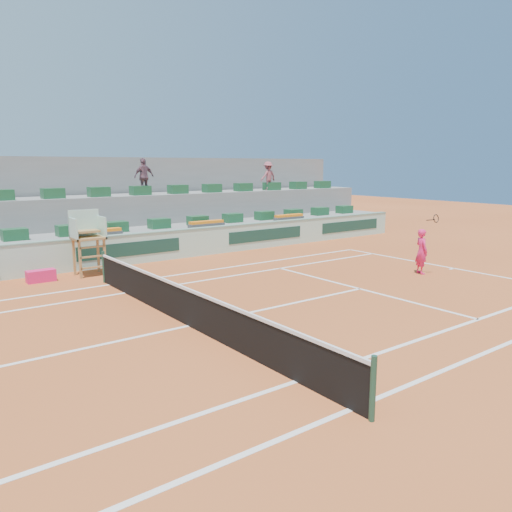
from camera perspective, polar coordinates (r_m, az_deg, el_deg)
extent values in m
plane|color=#A74B20|center=(12.87, -7.69, -7.94)|extent=(90.00, 90.00, 0.00)
cube|color=gray|center=(22.48, -21.16, 0.92)|extent=(36.00, 4.00, 1.20)
cube|color=gray|center=(23.91, -22.32, 3.07)|extent=(36.00, 2.40, 2.60)
cube|color=gray|center=(25.38, -23.39, 5.42)|extent=(36.00, 0.40, 4.40)
cube|color=#EF1F65|center=(18.93, -23.36, -2.10)|extent=(0.95, 0.42, 0.42)
imported|color=#6C4857|center=(24.59, -12.68, 8.85)|extent=(1.07, 0.55, 1.74)
imported|color=#944A53|center=(28.42, 1.39, 9.13)|extent=(1.09, 0.70, 1.60)
cube|color=white|center=(21.14, 21.70, -1.32)|extent=(0.12, 10.97, 0.01)
cube|color=white|center=(8.84, 10.74, -16.87)|extent=(23.77, 0.12, 0.01)
cube|color=white|center=(17.70, -16.40, -3.17)|extent=(23.77, 0.12, 0.01)
cube|color=white|center=(9.72, 4.61, -14.10)|extent=(23.77, 0.12, 0.01)
cube|color=white|center=(16.46, -14.72, -4.10)|extent=(23.77, 0.12, 0.01)
cube|color=white|center=(16.79, 11.77, -3.69)|extent=(0.12, 8.23, 0.01)
cube|color=white|center=(12.87, -7.69, -7.91)|extent=(12.80, 0.12, 0.01)
cube|color=white|center=(21.01, 21.48, -1.37)|extent=(0.30, 0.12, 0.01)
cube|color=black|center=(12.74, -7.74, -5.97)|extent=(0.03, 11.87, 0.92)
cube|color=white|center=(12.61, -7.80, -3.81)|extent=(0.06, 11.87, 0.07)
cylinder|color=#1B402E|center=(8.34, 13.22, -14.54)|extent=(0.10, 0.10, 1.10)
cylinder|color=#1B402E|center=(18.00, -16.99, -1.20)|extent=(0.10, 0.10, 1.10)
cube|color=#ABD7C4|center=(20.39, -19.47, 0.12)|extent=(36.00, 0.30, 1.20)
cube|color=gray|center=(20.29, -19.58, 1.87)|extent=(36.00, 0.34, 0.06)
cube|color=#153B30|center=(20.90, -14.12, 0.78)|extent=(4.40, 0.02, 0.56)
cube|color=#153B30|center=(24.42, 1.19, 2.44)|extent=(4.40, 0.02, 0.56)
cube|color=#153B30|center=(28.47, 10.78, 3.40)|extent=(4.40, 0.02, 0.56)
cube|color=olive|center=(18.88, -19.45, -0.43)|extent=(0.08, 0.08, 1.35)
cube|color=olive|center=(19.16, -16.89, -0.14)|extent=(0.08, 0.08, 1.35)
cube|color=olive|center=(19.54, -20.08, -0.12)|extent=(0.08, 0.08, 1.35)
cube|color=olive|center=(19.81, -17.59, 0.16)|extent=(0.08, 0.08, 1.35)
cube|color=olive|center=(19.23, -18.62, 1.97)|extent=(1.10, 0.90, 0.08)
cube|color=#ABD7C4|center=(19.53, -19.06, 3.57)|extent=(1.10, 0.08, 1.00)
cube|color=#ABD7C4|center=(19.03, -20.17, 2.88)|extent=(0.06, 0.90, 0.80)
cube|color=#ABD7C4|center=(19.35, -17.22, 3.17)|extent=(0.06, 0.90, 0.80)
cube|color=olive|center=(19.29, -18.76, 2.70)|extent=(0.80, 0.60, 0.08)
cube|color=olive|center=(19.08, -18.11, -1.24)|extent=(0.90, 0.08, 0.06)
cube|color=olive|center=(19.00, -18.18, -0.06)|extent=(0.90, 0.08, 0.06)
cube|color=olive|center=(18.94, -18.24, 0.98)|extent=(0.90, 0.08, 0.06)
cube|color=#1A502C|center=(21.05, -25.87, 2.23)|extent=(0.90, 0.60, 0.44)
cube|color=#1A502C|center=(21.50, -20.65, 2.76)|extent=(0.90, 0.60, 0.44)
cube|color=#1A502C|center=(22.13, -15.68, 3.24)|extent=(0.90, 0.60, 0.44)
cube|color=#1A502C|center=(22.92, -11.01, 3.67)|extent=(0.90, 0.60, 0.44)
cube|color=#1A502C|center=(23.85, -6.68, 4.05)|extent=(0.90, 0.60, 0.44)
cube|color=#1A502C|center=(24.91, -2.69, 4.38)|extent=(0.90, 0.60, 0.44)
cube|color=#1A502C|center=(26.08, 0.96, 4.66)|extent=(0.90, 0.60, 0.44)
cube|color=#1A502C|center=(27.34, 4.29, 4.90)|extent=(0.90, 0.60, 0.44)
cube|color=#1A502C|center=(28.69, 7.32, 5.10)|extent=(0.90, 0.60, 0.44)
cube|color=#1A502C|center=(30.11, 10.07, 5.27)|extent=(0.90, 0.60, 0.44)
cube|color=#1A502C|center=(22.78, -27.09, 6.23)|extent=(0.90, 0.60, 0.44)
cube|color=#1A502C|center=(23.21, -22.20, 6.65)|extent=(0.90, 0.60, 0.44)
cube|color=#1A502C|center=(23.79, -17.52, 7.01)|extent=(0.90, 0.60, 0.44)
cube|color=#1A502C|center=(24.53, -13.08, 7.31)|extent=(0.90, 0.60, 0.44)
cube|color=#1A502C|center=(25.40, -8.92, 7.55)|extent=(0.90, 0.60, 0.44)
cube|color=#1A502C|center=(26.40, -5.05, 7.74)|extent=(0.90, 0.60, 0.44)
cube|color=#1A502C|center=(27.50, -1.48, 7.88)|extent=(0.90, 0.60, 0.44)
cube|color=#1A502C|center=(28.70, 1.81, 7.98)|extent=(0.90, 0.60, 0.44)
cube|color=#1A502C|center=(29.99, 4.83, 8.05)|extent=(0.90, 0.60, 0.44)
cube|color=#1A502C|center=(31.35, 7.60, 8.10)|extent=(0.90, 0.60, 0.44)
cube|color=#4A4A4A|center=(21.07, -17.40, 2.42)|extent=(1.80, 0.36, 0.16)
cube|color=orange|center=(21.05, -17.42, 2.80)|extent=(1.70, 0.32, 0.12)
cube|color=#4A4A4A|center=(23.19, -5.68, 3.54)|extent=(1.80, 0.36, 0.16)
cube|color=orange|center=(23.17, -5.68, 3.88)|extent=(1.70, 0.32, 0.12)
cube|color=#4A4A4A|center=(26.10, 3.78, 4.33)|extent=(1.80, 0.36, 0.16)
cube|color=orange|center=(26.09, 3.78, 4.64)|extent=(1.70, 0.32, 0.12)
imported|color=#EF1F65|center=(19.58, 18.39, 0.50)|extent=(0.62, 0.73, 1.69)
cylinder|color=black|center=(19.25, 19.33, 3.92)|extent=(0.03, 0.35, 0.09)
torus|color=black|center=(19.13, 19.89, 4.05)|extent=(0.31, 0.08, 0.31)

